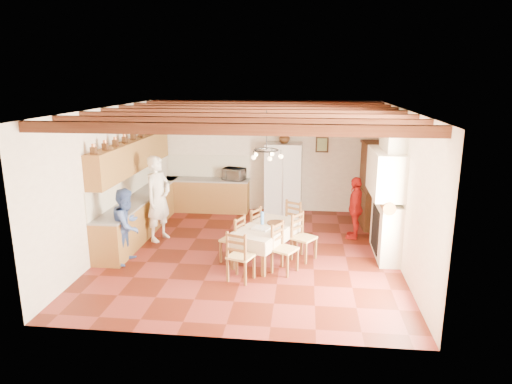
# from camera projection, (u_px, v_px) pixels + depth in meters

# --- Properties ---
(floor) EXTENTS (6.00, 6.50, 0.02)m
(floor) POSITION_uv_depth(u_px,v_px,m) (250.00, 253.00, 9.63)
(floor) COLOR #49150B
(floor) RESTS_ON ground
(ceiling) EXTENTS (6.00, 6.50, 0.02)m
(ceiling) POSITION_uv_depth(u_px,v_px,m) (249.00, 108.00, 8.89)
(ceiling) COLOR white
(ceiling) RESTS_ON ground
(wall_back) EXTENTS (6.00, 0.02, 3.00)m
(wall_back) POSITION_uv_depth(u_px,v_px,m) (264.00, 156.00, 12.40)
(wall_back) COLOR beige
(wall_back) RESTS_ON ground
(wall_front) EXTENTS (6.00, 0.02, 3.00)m
(wall_front) POSITION_uv_depth(u_px,v_px,m) (220.00, 239.00, 6.12)
(wall_front) COLOR beige
(wall_front) RESTS_ON ground
(wall_left) EXTENTS (0.02, 6.50, 3.00)m
(wall_left) POSITION_uv_depth(u_px,v_px,m) (108.00, 180.00, 9.58)
(wall_left) COLOR beige
(wall_left) RESTS_ON ground
(wall_right) EXTENTS (0.02, 6.50, 3.00)m
(wall_right) POSITION_uv_depth(u_px,v_px,m) (402.00, 187.00, 8.94)
(wall_right) COLOR beige
(wall_right) RESTS_ON ground
(ceiling_beams) EXTENTS (6.00, 6.30, 0.16)m
(ceiling_beams) POSITION_uv_depth(u_px,v_px,m) (249.00, 113.00, 8.91)
(ceiling_beams) COLOR #35140A
(ceiling_beams) RESTS_ON ground
(lower_cabinets_left) EXTENTS (0.60, 4.30, 0.86)m
(lower_cabinets_left) POSITION_uv_depth(u_px,v_px,m) (142.00, 214.00, 10.82)
(lower_cabinets_left) COLOR brown
(lower_cabinets_left) RESTS_ON ground
(lower_cabinets_back) EXTENTS (2.30, 0.60, 0.86)m
(lower_cabinets_back) POSITION_uv_depth(u_px,v_px,m) (207.00, 196.00, 12.53)
(lower_cabinets_back) COLOR brown
(lower_cabinets_back) RESTS_ON ground
(countertop_left) EXTENTS (0.62, 4.30, 0.04)m
(countertop_left) POSITION_uv_depth(u_px,v_px,m) (141.00, 196.00, 10.71)
(countertop_left) COLOR slate
(countertop_left) RESTS_ON lower_cabinets_left
(countertop_back) EXTENTS (2.34, 0.62, 0.04)m
(countertop_back) POSITION_uv_depth(u_px,v_px,m) (206.00, 180.00, 12.42)
(countertop_back) COLOR slate
(countertop_back) RESTS_ON lower_cabinets_back
(backsplash_left) EXTENTS (0.03, 4.30, 0.60)m
(backsplash_left) POSITION_uv_depth(u_px,v_px,m) (129.00, 183.00, 10.66)
(backsplash_left) COLOR beige
(backsplash_left) RESTS_ON ground
(backsplash_back) EXTENTS (2.30, 0.03, 0.60)m
(backsplash_back) POSITION_uv_depth(u_px,v_px,m) (208.00, 166.00, 12.61)
(backsplash_back) COLOR beige
(backsplash_back) RESTS_ON ground
(upper_cabinets) EXTENTS (0.35, 4.20, 0.70)m
(upper_cabinets) POSITION_uv_depth(u_px,v_px,m) (133.00, 155.00, 10.48)
(upper_cabinets) COLOR brown
(upper_cabinets) RESTS_ON ground
(fireplace) EXTENTS (0.56, 1.60, 2.80)m
(fireplace) POSITION_uv_depth(u_px,v_px,m) (384.00, 190.00, 9.19)
(fireplace) COLOR beige
(fireplace) RESTS_ON ground
(wall_picture) EXTENTS (0.34, 0.03, 0.42)m
(wall_picture) POSITION_uv_depth(u_px,v_px,m) (322.00, 145.00, 12.12)
(wall_picture) COLOR #2E2215
(wall_picture) RESTS_ON ground
(refrigerator) EXTENTS (0.98, 0.82, 1.91)m
(refrigerator) POSITION_uv_depth(u_px,v_px,m) (284.00, 179.00, 12.21)
(refrigerator) COLOR silver
(refrigerator) RESTS_ON floor
(hutch) EXTENTS (0.54, 1.17, 2.08)m
(hutch) POSITION_uv_depth(u_px,v_px,m) (372.00, 185.00, 11.13)
(hutch) COLOR #371A11
(hutch) RESTS_ON floor
(dining_table) EXTENTS (1.39, 1.82, 0.71)m
(dining_table) POSITION_uv_depth(u_px,v_px,m) (266.00, 230.00, 9.11)
(dining_table) COLOR beige
(dining_table) RESTS_ON floor
(chandelier) EXTENTS (0.47, 0.47, 0.03)m
(chandelier) POSITION_uv_depth(u_px,v_px,m) (266.00, 150.00, 8.70)
(chandelier) COLOR black
(chandelier) RESTS_ON ground
(chair_left_near) EXTENTS (0.52, 0.53, 0.96)m
(chair_left_near) POSITION_uv_depth(u_px,v_px,m) (232.00, 238.00, 9.09)
(chair_left_near) COLOR brown
(chair_left_near) RESTS_ON floor
(chair_left_far) EXTENTS (0.54, 0.55, 0.96)m
(chair_left_far) POSITION_uv_depth(u_px,v_px,m) (249.00, 229.00, 9.67)
(chair_left_far) COLOR brown
(chair_left_far) RESTS_ON floor
(chair_right_near) EXTENTS (0.55, 0.56, 0.96)m
(chair_right_near) POSITION_uv_depth(u_px,v_px,m) (285.00, 248.00, 8.56)
(chair_right_near) COLOR brown
(chair_right_near) RESTS_ON floor
(chair_right_far) EXTENTS (0.57, 0.57, 0.96)m
(chair_right_far) POSITION_uv_depth(u_px,v_px,m) (304.00, 237.00, 9.17)
(chair_right_far) COLOR brown
(chair_right_far) RESTS_ON floor
(chair_end_near) EXTENTS (0.53, 0.52, 0.96)m
(chair_end_near) POSITION_uv_depth(u_px,v_px,m) (241.00, 255.00, 8.23)
(chair_end_near) COLOR brown
(chair_end_near) RESTS_ON floor
(chair_end_far) EXTENTS (0.57, 0.56, 0.96)m
(chair_end_far) POSITION_uv_depth(u_px,v_px,m) (289.00, 223.00, 10.01)
(chair_end_far) COLOR brown
(chair_end_far) RESTS_ON floor
(person_man) EXTENTS (0.70, 0.83, 1.93)m
(person_man) POSITION_uv_depth(u_px,v_px,m) (158.00, 199.00, 10.18)
(person_man) COLOR white
(person_man) RESTS_ON floor
(person_woman_blue) EXTENTS (0.64, 0.78, 1.51)m
(person_woman_blue) POSITION_uv_depth(u_px,v_px,m) (127.00, 226.00, 8.99)
(person_woman_blue) COLOR #3F5A9D
(person_woman_blue) RESTS_ON floor
(person_woman_red) EXTENTS (0.51, 0.89, 1.43)m
(person_woman_red) POSITION_uv_depth(u_px,v_px,m) (355.00, 208.00, 10.36)
(person_woman_red) COLOR #AD1713
(person_woman_red) RESTS_ON floor
(microwave) EXTENTS (0.66, 0.55, 0.31)m
(microwave) POSITION_uv_depth(u_px,v_px,m) (234.00, 174.00, 12.29)
(microwave) COLOR silver
(microwave) RESTS_ON countertop_back
(fridge_vase) EXTENTS (0.34, 0.34, 0.30)m
(fridge_vase) POSITION_uv_depth(u_px,v_px,m) (284.00, 137.00, 11.93)
(fridge_vase) COLOR #371A11
(fridge_vase) RESTS_ON refrigerator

